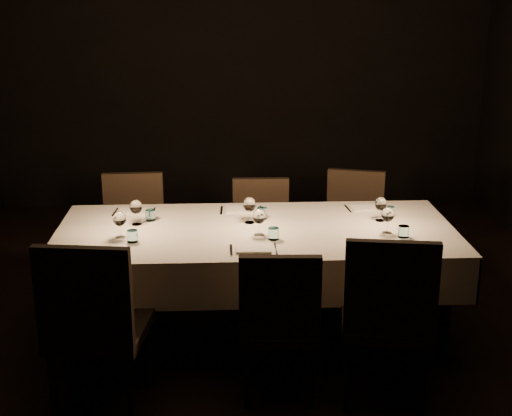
{
  "coord_description": "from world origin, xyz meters",
  "views": [
    {
      "loc": [
        -0.21,
        -4.26,
        2.25
      ],
      "look_at": [
        0.0,
        0.0,
        0.9
      ],
      "focal_mm": 50.0,
      "sensor_mm": 36.0,
      "label": 1
    }
  ],
  "objects_px": {
    "dining_table": "(256,240)",
    "chair_near_right": "(387,313)",
    "chair_far_left": "(134,231)",
    "chair_near_left": "(94,322)",
    "chair_far_center": "(261,232)",
    "chair_near_center": "(279,318)",
    "chair_far_right": "(353,225)"
  },
  "relations": [
    {
      "from": "dining_table",
      "to": "chair_near_right",
      "type": "distance_m",
      "value": 1.06
    },
    {
      "from": "chair_near_right",
      "to": "chair_far_left",
      "type": "height_order",
      "value": "chair_near_right"
    },
    {
      "from": "chair_near_left",
      "to": "chair_far_center",
      "type": "bearing_deg",
      "value": -113.62
    },
    {
      "from": "dining_table",
      "to": "chair_near_right",
      "type": "bearing_deg",
      "value": -50.14
    },
    {
      "from": "dining_table",
      "to": "chair_near_center",
      "type": "distance_m",
      "value": 0.77
    },
    {
      "from": "chair_near_left",
      "to": "chair_near_center",
      "type": "height_order",
      "value": "chair_near_left"
    },
    {
      "from": "dining_table",
      "to": "chair_far_center",
      "type": "relative_size",
      "value": 2.9
    },
    {
      "from": "chair_near_center",
      "to": "chair_far_center",
      "type": "height_order",
      "value": "chair_near_center"
    },
    {
      "from": "chair_near_right",
      "to": "chair_near_left",
      "type": "bearing_deg",
      "value": 10.83
    },
    {
      "from": "chair_near_center",
      "to": "chair_far_right",
      "type": "height_order",
      "value": "chair_near_center"
    },
    {
      "from": "chair_near_center",
      "to": "chair_far_right",
      "type": "bearing_deg",
      "value": -111.49
    },
    {
      "from": "dining_table",
      "to": "chair_far_right",
      "type": "height_order",
      "value": "chair_far_right"
    },
    {
      "from": "chair_near_left",
      "to": "dining_table",
      "type": "bearing_deg",
      "value": -128.4
    },
    {
      "from": "dining_table",
      "to": "chair_far_right",
      "type": "bearing_deg",
      "value": 45.93
    },
    {
      "from": "chair_near_left",
      "to": "chair_far_left",
      "type": "height_order",
      "value": "chair_near_left"
    },
    {
      "from": "chair_far_right",
      "to": "chair_near_left",
      "type": "bearing_deg",
      "value": -119.23
    },
    {
      "from": "chair_far_right",
      "to": "chair_far_center",
      "type": "bearing_deg",
      "value": -157.74
    },
    {
      "from": "chair_near_left",
      "to": "chair_near_right",
      "type": "xyz_separation_m",
      "value": [
        1.56,
        0.05,
        -0.01
      ]
    },
    {
      "from": "chair_far_center",
      "to": "chair_far_right",
      "type": "distance_m",
      "value": 0.71
    },
    {
      "from": "chair_far_left",
      "to": "chair_far_center",
      "type": "height_order",
      "value": "chair_far_left"
    },
    {
      "from": "chair_near_left",
      "to": "chair_near_center",
      "type": "distance_m",
      "value": 0.99
    },
    {
      "from": "chair_near_right",
      "to": "chair_far_center",
      "type": "xyz_separation_m",
      "value": [
        -0.6,
        1.53,
        -0.06
      ]
    },
    {
      "from": "chair_near_center",
      "to": "dining_table",
      "type": "bearing_deg",
      "value": -80.61
    },
    {
      "from": "chair_near_center",
      "to": "chair_far_right",
      "type": "distance_m",
      "value": 1.69
    },
    {
      "from": "chair_near_center",
      "to": "chair_far_center",
      "type": "distance_m",
      "value": 1.46
    },
    {
      "from": "chair_near_left",
      "to": "chair_near_center",
      "type": "bearing_deg",
      "value": -165.55
    },
    {
      "from": "chair_near_center",
      "to": "chair_near_right",
      "type": "height_order",
      "value": "chair_near_right"
    },
    {
      "from": "chair_near_left",
      "to": "chair_far_left",
      "type": "relative_size",
      "value": 1.11
    },
    {
      "from": "dining_table",
      "to": "chair_far_left",
      "type": "bearing_deg",
      "value": 139.93
    },
    {
      "from": "dining_table",
      "to": "chair_far_left",
      "type": "xyz_separation_m",
      "value": [
        -0.86,
        0.73,
        -0.18
      ]
    },
    {
      "from": "chair_near_center",
      "to": "chair_far_center",
      "type": "relative_size",
      "value": 1.04
    },
    {
      "from": "dining_table",
      "to": "chair_near_right",
      "type": "height_order",
      "value": "chair_near_right"
    }
  ]
}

